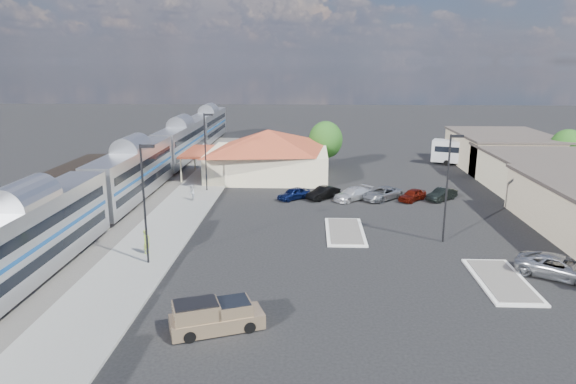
{
  "coord_description": "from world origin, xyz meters",
  "views": [
    {
      "loc": [
        0.86,
        -40.95,
        14.59
      ],
      "look_at": [
        -1.15,
        5.24,
        2.8
      ],
      "focal_mm": 32.0,
      "sensor_mm": 36.0,
      "label": 1
    }
  ],
  "objects_px": {
    "coach_bus": "(472,152)",
    "pickup_truck": "(217,316)",
    "station_depot": "(268,153)",
    "suv": "(560,267)"
  },
  "relations": [
    {
      "from": "station_depot",
      "to": "suv",
      "type": "bearing_deg",
      "value": -53.83
    },
    {
      "from": "suv",
      "to": "coach_bus",
      "type": "xyz_separation_m",
      "value": [
        5.8,
        39.54,
        1.25
      ]
    },
    {
      "from": "coach_bus",
      "to": "pickup_truck",
      "type": "bearing_deg",
      "value": 171.35
    },
    {
      "from": "station_depot",
      "to": "suv",
      "type": "relative_size",
      "value": 3.25
    },
    {
      "from": "suv",
      "to": "coach_bus",
      "type": "distance_m",
      "value": 39.98
    },
    {
      "from": "suv",
      "to": "pickup_truck",
      "type": "bearing_deg",
      "value": 144.15
    },
    {
      "from": "suv",
      "to": "coach_bus",
      "type": "bearing_deg",
      "value": 25.9
    },
    {
      "from": "station_depot",
      "to": "pickup_truck",
      "type": "xyz_separation_m",
      "value": [
        0.34,
        -39.24,
        -2.29
      ]
    },
    {
      "from": "coach_bus",
      "to": "station_depot",
      "type": "bearing_deg",
      "value": 128.41
    },
    {
      "from": "station_depot",
      "to": "suv",
      "type": "height_order",
      "value": "station_depot"
    }
  ]
}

